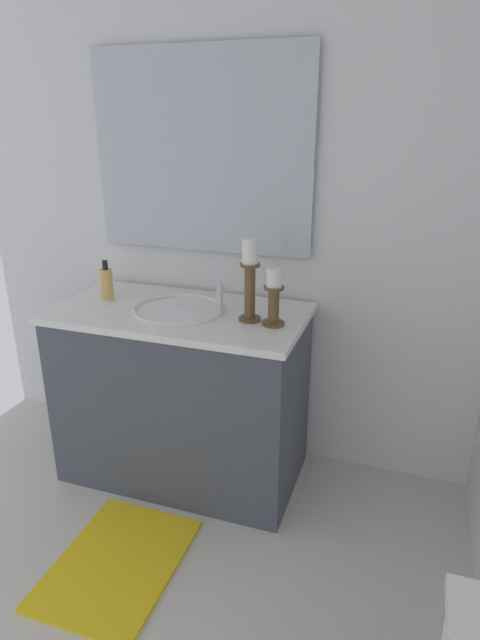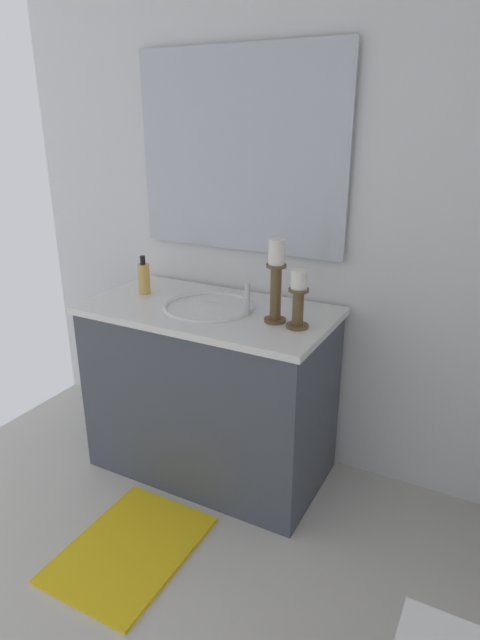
{
  "view_description": "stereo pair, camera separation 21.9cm",
  "coord_description": "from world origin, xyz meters",
  "px_view_note": "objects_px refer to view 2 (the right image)",
  "views": [
    {
      "loc": [
        1.08,
        0.89,
        1.59
      ],
      "look_at": [
        -0.23,
        0.45,
        1.06
      ],
      "focal_mm": 29.98,
      "sensor_mm": 36.0,
      "label": 1
    },
    {
      "loc": [
        0.99,
        1.1,
        1.59
      ],
      "look_at": [
        -0.23,
        0.45,
        1.06
      ],
      "focal_mm": 29.98,
      "sensor_mm": 36.0,
      "label": 2
    }
  ],
  "objects_px": {
    "soap_bottle": "(144,278)",
    "sink_basin": "(209,316)",
    "candle_holder_tall": "(298,298)",
    "mirror": "(239,153)",
    "candle_holder_short": "(276,278)",
    "vanity_cabinet": "(210,390)",
    "bath_mat": "(130,549)"
  },
  "relations": [
    {
      "from": "sink_basin",
      "to": "soap_bottle",
      "type": "height_order",
      "value": "soap_bottle"
    },
    {
      "from": "soap_bottle",
      "to": "bath_mat",
      "type": "height_order",
      "value": "soap_bottle"
    },
    {
      "from": "mirror",
      "to": "candle_holder_tall",
      "type": "xyz_separation_m",
      "value": [
        0.32,
        0.43,
        -0.51
      ]
    },
    {
      "from": "sink_basin",
      "to": "mirror",
      "type": "distance_m",
      "value": 0.72
    },
    {
      "from": "sink_basin",
      "to": "candle_holder_short",
      "type": "xyz_separation_m",
      "value": [
        0.02,
        0.32,
        0.22
      ]
    },
    {
      "from": "vanity_cabinet",
      "to": "bath_mat",
      "type": "distance_m",
      "value": 0.74
    },
    {
      "from": "soap_bottle",
      "to": "sink_basin",
      "type": "bearing_deg",
      "value": 85.19
    },
    {
      "from": "sink_basin",
      "to": "candle_holder_tall",
      "type": "relative_size",
      "value": 1.72
    },
    {
      "from": "sink_basin",
      "to": "soap_bottle",
      "type": "relative_size",
      "value": 2.23
    },
    {
      "from": "candle_holder_tall",
      "to": "bath_mat",
      "type": "distance_m",
      "value": 1.18
    },
    {
      "from": "mirror",
      "to": "candle_holder_short",
      "type": "relative_size",
      "value": 2.98
    },
    {
      "from": "candle_holder_short",
      "to": "bath_mat",
      "type": "distance_m",
      "value": 1.2
    },
    {
      "from": "vanity_cabinet",
      "to": "candle_holder_short",
      "type": "distance_m",
      "value": 0.67
    },
    {
      "from": "candle_holder_tall",
      "to": "mirror",
      "type": "bearing_deg",
      "value": -126.33
    },
    {
      "from": "mirror",
      "to": "bath_mat",
      "type": "height_order",
      "value": "mirror"
    },
    {
      "from": "candle_holder_tall",
      "to": "soap_bottle",
      "type": "distance_m",
      "value": 0.8
    },
    {
      "from": "mirror",
      "to": "soap_bottle",
      "type": "distance_m",
      "value": 0.71
    },
    {
      "from": "candle_holder_short",
      "to": "candle_holder_tall",
      "type": "bearing_deg",
      "value": 80.28
    },
    {
      "from": "mirror",
      "to": "sink_basin",
      "type": "bearing_deg",
      "value": 0.2
    },
    {
      "from": "bath_mat",
      "to": "mirror",
      "type": "bearing_deg",
      "value": 180.0
    },
    {
      "from": "candle_holder_tall",
      "to": "candle_holder_short",
      "type": "xyz_separation_m",
      "value": [
        -0.02,
        -0.1,
        0.06
      ]
    },
    {
      "from": "sink_basin",
      "to": "bath_mat",
      "type": "height_order",
      "value": "sink_basin"
    },
    {
      "from": "candle_holder_tall",
      "to": "soap_bottle",
      "type": "bearing_deg",
      "value": -94.77
    },
    {
      "from": "soap_bottle",
      "to": "vanity_cabinet",
      "type": "bearing_deg",
      "value": 85.18
    },
    {
      "from": "mirror",
      "to": "candle_holder_tall",
      "type": "relative_size",
      "value": 4.3
    },
    {
      "from": "vanity_cabinet",
      "to": "bath_mat",
      "type": "relative_size",
      "value": 1.83
    },
    {
      "from": "sink_basin",
      "to": "soap_bottle",
      "type": "distance_m",
      "value": 0.39
    },
    {
      "from": "vanity_cabinet",
      "to": "candle_holder_tall",
      "type": "height_order",
      "value": "candle_holder_tall"
    },
    {
      "from": "sink_basin",
      "to": "mirror",
      "type": "height_order",
      "value": "mirror"
    },
    {
      "from": "mirror",
      "to": "soap_bottle",
      "type": "relative_size",
      "value": 5.58
    },
    {
      "from": "candle_holder_short",
      "to": "bath_mat",
      "type": "relative_size",
      "value": 0.56
    },
    {
      "from": "sink_basin",
      "to": "candle_holder_short",
      "type": "relative_size",
      "value": 1.19
    }
  ]
}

